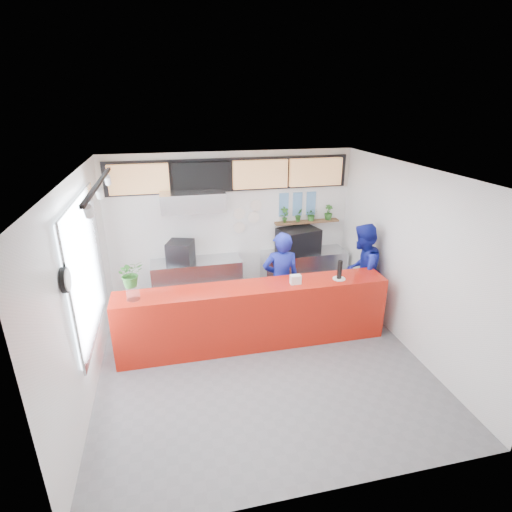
{
  "coord_description": "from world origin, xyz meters",
  "views": [
    {
      "loc": [
        -1.27,
        -5.32,
        3.94
      ],
      "look_at": [
        0.1,
        0.7,
        1.5
      ],
      "focal_mm": 28.0,
      "sensor_mm": 36.0,
      "label": 1
    }
  ],
  "objects_px": {
    "espresso_machine": "(298,241)",
    "staff_right": "(361,272)",
    "panini_oven": "(181,252)",
    "service_counter": "(254,315)",
    "pepper_mill": "(340,270)",
    "staff_center": "(281,281)"
  },
  "relations": [
    {
      "from": "staff_center",
      "to": "pepper_mill",
      "type": "bearing_deg",
      "value": 154.42
    },
    {
      "from": "espresso_machine",
      "to": "pepper_mill",
      "type": "distance_m",
      "value": 1.87
    },
    {
      "from": "staff_right",
      "to": "pepper_mill",
      "type": "height_order",
      "value": "staff_right"
    },
    {
      "from": "service_counter",
      "to": "pepper_mill",
      "type": "distance_m",
      "value": 1.63
    },
    {
      "from": "panini_oven",
      "to": "service_counter",
      "type": "bearing_deg",
      "value": -39.99
    },
    {
      "from": "staff_center",
      "to": "panini_oven",
      "type": "bearing_deg",
      "value": -29.72
    },
    {
      "from": "service_counter",
      "to": "espresso_machine",
      "type": "relative_size",
      "value": 5.59
    },
    {
      "from": "service_counter",
      "to": "panini_oven",
      "type": "height_order",
      "value": "panini_oven"
    },
    {
      "from": "staff_center",
      "to": "espresso_machine",
      "type": "bearing_deg",
      "value": -112.22
    },
    {
      "from": "panini_oven",
      "to": "espresso_machine",
      "type": "bearing_deg",
      "value": 18.76
    },
    {
      "from": "espresso_machine",
      "to": "staff_right",
      "type": "height_order",
      "value": "staff_right"
    },
    {
      "from": "service_counter",
      "to": "espresso_machine",
      "type": "bearing_deg",
      "value": 53.07
    },
    {
      "from": "espresso_machine",
      "to": "pepper_mill",
      "type": "relative_size",
      "value": 2.52
    },
    {
      "from": "espresso_machine",
      "to": "staff_center",
      "type": "distance_m",
      "value": 1.52
    },
    {
      "from": "panini_oven",
      "to": "espresso_machine",
      "type": "xyz_separation_m",
      "value": [
        2.45,
        0.0,
        0.04
      ]
    },
    {
      "from": "panini_oven",
      "to": "staff_right",
      "type": "height_order",
      "value": "staff_right"
    },
    {
      "from": "pepper_mill",
      "to": "panini_oven",
      "type": "bearing_deg",
      "value": 143.86
    },
    {
      "from": "espresso_machine",
      "to": "staff_right",
      "type": "relative_size",
      "value": 0.43
    },
    {
      "from": "panini_oven",
      "to": "staff_center",
      "type": "relative_size",
      "value": 0.26
    },
    {
      "from": "pepper_mill",
      "to": "service_counter",
      "type": "bearing_deg",
      "value": 177.59
    },
    {
      "from": "pepper_mill",
      "to": "staff_center",
      "type": "bearing_deg",
      "value": 146.66
    },
    {
      "from": "service_counter",
      "to": "staff_center",
      "type": "bearing_deg",
      "value": 39.65
    }
  ]
}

